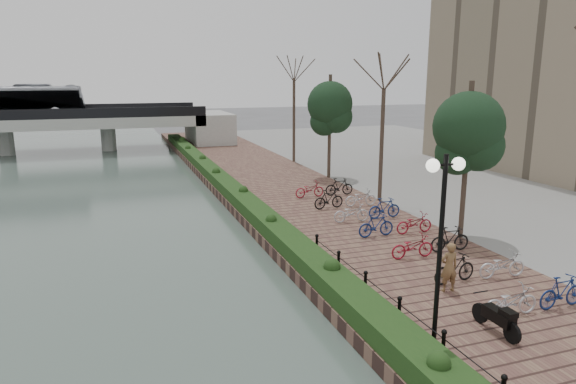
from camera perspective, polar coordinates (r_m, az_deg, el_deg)
name	(u,v)px	position (r m, az deg, el deg)	size (l,w,h in m)	color
promenade	(302,204)	(28.47, 1.57, -1.34)	(8.00, 75.00, 0.50)	brown
inland_pavement	(531,185)	(37.14, 25.35, 0.75)	(24.00, 75.00, 0.50)	gray
hedge	(232,189)	(29.73, -6.28, 0.28)	(1.10, 56.00, 0.60)	#193814
chain_fence	(420,327)	(14.07, 14.42, -14.36)	(0.10, 14.10, 0.70)	black
lamppost	(443,212)	(12.63, 16.79, -2.13)	(1.02, 0.32, 4.92)	black
motorcycle	(496,316)	(15.01, 22.11, -12.66)	(0.46, 1.49, 0.93)	black
pedestrian	(449,267)	(17.07, 17.45, -7.96)	(0.59, 0.39, 1.61)	brown
bicycle_parking	(396,225)	(22.43, 11.91, -3.58)	(2.40, 17.32, 1.00)	silver
street_trees	(416,151)	(25.36, 14.04, 4.46)	(3.20, 37.12, 6.80)	#33251E
bridge	(7,119)	(54.20, -28.72, 7.16)	(36.00, 10.77, 6.50)	#A6A6A1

